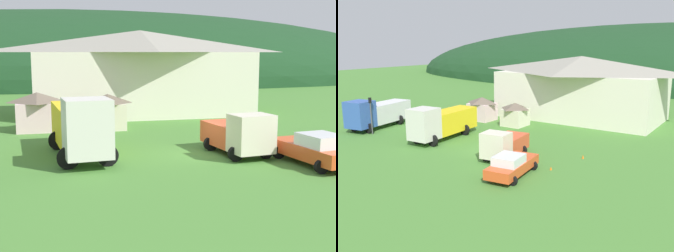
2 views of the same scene
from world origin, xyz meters
The scene contains 10 objects.
ground_plane centered at (0.00, 0.00, 0.00)m, with size 200.00×200.00×0.00m, color #477F33.
forested_hill_backdrop centered at (0.00, 71.96, 0.00)m, with size 154.35×60.00×27.68m, color #193D1E.
depot_building centered at (0.47, 18.71, 3.95)m, with size 20.65×11.34×7.67m.
play_shed_cream centered at (-3.65, 10.09, 1.35)m, with size 2.67×2.78×2.62m.
play_shed_pink centered at (-8.69, 10.43, 1.45)m, with size 3.14×2.75×2.82m.
flatbed_truck_yellow centered at (-6.25, 0.94, 1.75)m, with size 3.44×8.27×3.43m.
light_truck_cream centered at (2.30, -0.74, 1.21)m, with size 2.97×5.11×2.44m.
service_pickup_orange centered at (5.14, -3.78, 0.83)m, with size 2.81×5.29×1.66m.
traffic_cone_near_pickup centered at (7.70, 2.89, 0.00)m, with size 0.36×0.36×0.63m, color orange.
traffic_cone_mid_row centered at (6.83, -1.06, 0.00)m, with size 0.36×0.36×0.50m, color orange.
Camera 1 is at (-7.75, -24.50, 5.66)m, focal length 50.14 mm.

